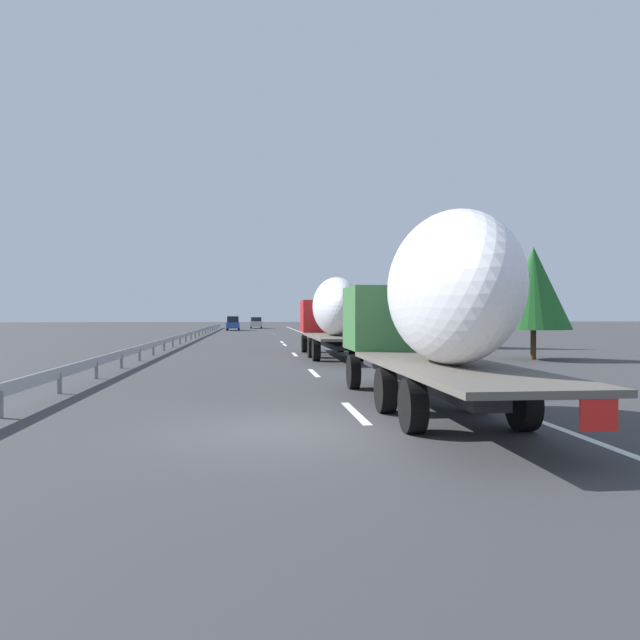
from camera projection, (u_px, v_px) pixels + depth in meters
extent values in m
plane|color=#38383A|center=(259.00, 341.00, 51.53)|extent=(260.00, 260.00, 0.00)
cube|color=white|center=(355.00, 413.00, 13.95)|extent=(3.20, 0.20, 0.01)
cube|color=white|center=(314.00, 373.00, 23.43)|extent=(3.20, 0.20, 0.01)
cube|color=white|center=(295.00, 354.00, 34.28)|extent=(3.20, 0.20, 0.01)
cube|color=white|center=(285.00, 345.00, 45.12)|extent=(3.20, 0.20, 0.01)
cube|color=white|center=(282.00, 342.00, 49.45)|extent=(3.20, 0.20, 0.01)
cube|color=white|center=(274.00, 335.00, 67.76)|extent=(3.20, 0.20, 0.01)
cube|color=white|center=(274.00, 334.00, 68.91)|extent=(3.20, 0.20, 0.01)
cube|color=white|center=(318.00, 338.00, 57.10)|extent=(110.00, 0.20, 0.01)
cube|color=#B21919|center=(323.00, 316.00, 36.34)|extent=(2.40, 2.50, 1.90)
cube|color=black|center=(321.00, 308.00, 37.43)|extent=(0.08, 2.12, 0.80)
cube|color=#262628|center=(328.00, 343.00, 33.51)|extent=(10.52, 0.70, 0.24)
cube|color=#59544C|center=(335.00, 337.00, 30.67)|extent=(9.04, 2.50, 0.12)
ellipsoid|color=white|center=(335.00, 306.00, 30.70)|extent=(7.16, 2.20, 2.93)
cube|color=red|center=(365.00, 346.00, 26.28)|extent=(0.04, 0.56, 0.56)
cylinder|color=black|center=(304.00, 344.00, 36.24)|extent=(1.04, 0.30, 1.04)
cylinder|color=black|center=(341.00, 343.00, 36.48)|extent=(1.04, 0.30, 1.04)
cylinder|color=black|center=(311.00, 348.00, 31.75)|extent=(1.04, 0.35, 1.04)
cylinder|color=black|center=(353.00, 347.00, 31.99)|extent=(1.04, 0.35, 1.04)
cylinder|color=black|center=(316.00, 350.00, 29.36)|extent=(1.04, 0.35, 1.04)
cylinder|color=black|center=(361.00, 350.00, 29.60)|extent=(1.04, 0.35, 1.04)
cube|color=#387038|center=(389.00, 318.00, 18.55)|extent=(2.40, 2.50, 1.90)
cube|color=black|center=(382.00, 302.00, 19.64)|extent=(0.08, 2.12, 0.80)
cube|color=#262628|center=(414.00, 376.00, 15.73)|extent=(10.50, 0.70, 0.24)
cube|color=#59544C|center=(449.00, 367.00, 12.89)|extent=(9.01, 2.50, 0.12)
ellipsoid|color=white|center=(447.00, 288.00, 13.01)|extent=(6.27, 2.20, 3.24)
cube|color=red|center=(599.00, 412.00, 8.51)|extent=(0.04, 0.56, 0.56)
cylinder|color=black|center=(353.00, 372.00, 18.44)|extent=(1.04, 0.30, 1.04)
cylinder|color=black|center=(424.00, 371.00, 18.68)|extent=(1.04, 0.30, 1.04)
cylinder|color=black|center=(386.00, 390.00, 13.96)|extent=(1.04, 0.35, 1.04)
cylinder|color=black|center=(478.00, 389.00, 14.20)|extent=(1.04, 0.35, 1.04)
cylinder|color=black|center=(413.00, 406.00, 11.58)|extent=(1.04, 0.35, 1.04)
cylinder|color=black|center=(523.00, 404.00, 11.82)|extent=(1.04, 0.35, 1.04)
cube|color=#ADB2B7|center=(256.00, 324.00, 98.29)|extent=(4.76, 1.86, 0.84)
cube|color=black|center=(256.00, 319.00, 97.93)|extent=(2.62, 1.64, 0.65)
cylinder|color=black|center=(251.00, 326.00, 99.67)|extent=(0.64, 0.22, 0.64)
cylinder|color=black|center=(261.00, 326.00, 99.85)|extent=(0.64, 0.22, 0.64)
cylinder|color=black|center=(251.00, 327.00, 96.74)|extent=(0.64, 0.22, 0.64)
cylinder|color=black|center=(261.00, 327.00, 96.92)|extent=(0.64, 0.22, 0.64)
cube|color=#28479E|center=(233.00, 325.00, 85.44)|extent=(4.43, 1.77, 0.84)
cube|color=black|center=(233.00, 319.00, 85.10)|extent=(2.44, 1.55, 0.83)
cylinder|color=black|center=(228.00, 328.00, 86.73)|extent=(0.64, 0.22, 0.64)
cylinder|color=black|center=(239.00, 328.00, 86.90)|extent=(0.64, 0.22, 0.64)
cylinder|color=black|center=(227.00, 328.00, 83.99)|extent=(0.64, 0.22, 0.64)
cylinder|color=black|center=(239.00, 328.00, 84.16)|extent=(0.64, 0.22, 0.64)
cylinder|color=gray|center=(338.00, 327.00, 51.78)|extent=(0.10, 0.10, 2.39)
cube|color=#2D569E|center=(338.00, 309.00, 51.76)|extent=(0.06, 0.90, 0.70)
cylinder|color=#472D19|center=(438.00, 333.00, 41.88)|extent=(0.28, 0.28, 1.98)
cone|color=#286B2D|center=(438.00, 277.00, 41.85)|extent=(3.86, 3.86, 5.67)
cylinder|color=#472D19|center=(533.00, 344.00, 30.45)|extent=(0.27, 0.27, 1.51)
cone|color=#1E5B23|center=(533.00, 288.00, 30.42)|extent=(3.73, 3.73, 4.13)
cylinder|color=#472D19|center=(395.00, 330.00, 51.59)|extent=(0.25, 0.25, 1.91)
cone|color=#286B2D|center=(395.00, 297.00, 51.56)|extent=(3.31, 3.31, 3.61)
cylinder|color=#472D19|center=(338.00, 326.00, 82.19)|extent=(0.39, 0.39, 1.24)
cone|color=#286B2D|center=(338.00, 301.00, 82.16)|extent=(3.78, 3.78, 5.53)
cube|color=#9EA0A5|center=(191.00, 333.00, 53.85)|extent=(94.00, 0.06, 0.32)
cube|color=slate|center=(0.00, 404.00, 13.23)|extent=(0.10, 0.10, 0.60)
cube|color=slate|center=(60.00, 383.00, 17.29)|extent=(0.10, 0.10, 0.60)
cube|color=slate|center=(96.00, 370.00, 21.35)|extent=(0.10, 0.10, 0.60)
cube|color=slate|center=(122.00, 361.00, 25.41)|extent=(0.10, 0.10, 0.60)
cube|color=slate|center=(140.00, 355.00, 29.47)|extent=(0.10, 0.10, 0.60)
cube|color=slate|center=(153.00, 350.00, 33.54)|extent=(0.10, 0.10, 0.60)
cube|color=slate|center=(164.00, 346.00, 37.60)|extent=(0.10, 0.10, 0.60)
cube|color=slate|center=(173.00, 343.00, 41.66)|extent=(0.10, 0.10, 0.60)
cube|color=slate|center=(180.00, 340.00, 45.72)|extent=(0.10, 0.10, 0.60)
cube|color=slate|center=(186.00, 338.00, 49.79)|extent=(0.10, 0.10, 0.60)
cube|color=slate|center=(191.00, 336.00, 53.85)|extent=(0.10, 0.10, 0.60)
cube|color=slate|center=(195.00, 335.00, 57.91)|extent=(0.10, 0.10, 0.60)
cube|color=slate|center=(199.00, 334.00, 61.97)|extent=(0.10, 0.10, 0.60)
cube|color=slate|center=(202.00, 332.00, 66.04)|extent=(0.10, 0.10, 0.60)
cube|color=slate|center=(205.00, 331.00, 70.10)|extent=(0.10, 0.10, 0.60)
cube|color=slate|center=(208.00, 330.00, 74.16)|extent=(0.10, 0.10, 0.60)
cube|color=slate|center=(210.00, 330.00, 78.22)|extent=(0.10, 0.10, 0.60)
cube|color=slate|center=(212.00, 329.00, 82.28)|extent=(0.10, 0.10, 0.60)
cube|color=slate|center=(214.00, 328.00, 86.35)|extent=(0.10, 0.10, 0.60)
cube|color=slate|center=(216.00, 328.00, 90.41)|extent=(0.10, 0.10, 0.60)
cube|color=slate|center=(218.00, 327.00, 94.47)|extent=(0.10, 0.10, 0.60)
cube|color=slate|center=(219.00, 326.00, 98.53)|extent=(0.10, 0.10, 0.60)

